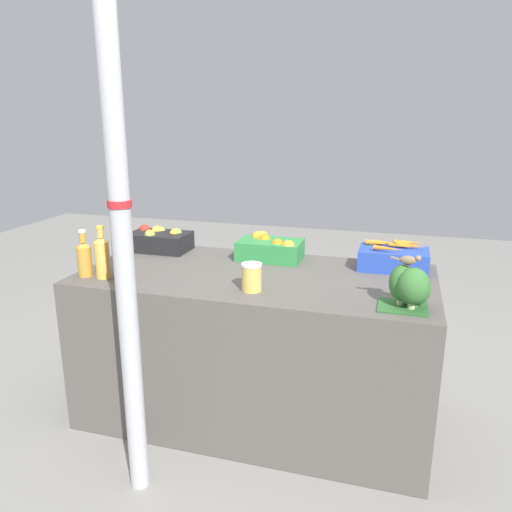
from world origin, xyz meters
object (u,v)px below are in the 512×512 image
at_px(broccoli_pile, 410,287).
at_px(carrot_crate, 393,258).
at_px(orange_crate, 270,248).
at_px(juice_bottle_amber, 84,258).
at_px(apple_crate, 160,240).
at_px(sparrow_bird, 409,260).
at_px(juice_bottle_golden, 102,256).
at_px(juice_bottle_ruby, 119,257).
at_px(support_pole, 120,212).
at_px(pickle_jar, 252,277).

bearing_deg(broccoli_pile, carrot_crate, 98.35).
bearing_deg(orange_crate, juice_bottle_amber, -145.55).
bearing_deg(apple_crate, sparrow_bird, -21.40).
bearing_deg(broccoli_pile, juice_bottle_golden, -179.86).
relative_size(broccoli_pile, juice_bottle_amber, 0.88).
xyz_separation_m(apple_crate, orange_crate, (0.73, -0.00, 0.00)).
bearing_deg(orange_crate, juice_bottle_ruby, -137.90).
bearing_deg(orange_crate, support_pole, -109.30).
bearing_deg(pickle_jar, orange_crate, 95.50).
relative_size(carrot_crate, sparrow_bird, 2.78).
bearing_deg(orange_crate, sparrow_bird, -36.94).
height_order(support_pole, apple_crate, support_pole).
relative_size(juice_bottle_ruby, pickle_jar, 1.99).
bearing_deg(broccoli_pile, apple_crate, 158.65).
relative_size(orange_crate, sparrow_bird, 2.78).
bearing_deg(juice_bottle_ruby, apple_crate, 96.59).
height_order(apple_crate, sparrow_bird, sparrow_bird).
relative_size(support_pole, juice_bottle_ruby, 9.49).
xyz_separation_m(broccoli_pile, juice_bottle_ruby, (-1.46, -0.00, 0.02)).
bearing_deg(carrot_crate, pickle_jar, -138.95).
xyz_separation_m(support_pole, juice_bottle_ruby, (-0.30, 0.44, -0.34)).
bearing_deg(pickle_jar, sparrow_bird, -1.48).
bearing_deg(support_pole, juice_bottle_golden, 132.41).
distance_m(apple_crate, juice_bottle_amber, 0.62).
height_order(carrot_crate, pickle_jar, carrot_crate).
bearing_deg(broccoli_pile, support_pole, -159.25).
bearing_deg(juice_bottle_amber, juice_bottle_golden, 0.00).
bearing_deg(juice_bottle_amber, orange_crate, 34.45).
bearing_deg(carrot_crate, apple_crate, 179.90).
relative_size(carrot_crate, juice_bottle_ruby, 1.36).
relative_size(orange_crate, juice_bottle_ruby, 1.36).
relative_size(support_pole, pickle_jar, 18.86).
height_order(apple_crate, carrot_crate, carrot_crate).
xyz_separation_m(juice_bottle_amber, pickle_jar, (0.93, 0.03, -0.03)).
bearing_deg(support_pole, carrot_crate, 43.96).
height_order(carrot_crate, broccoli_pile, broccoli_pile).
relative_size(carrot_crate, juice_bottle_amber, 1.49).
xyz_separation_m(broccoli_pile, sparrow_bird, (-0.02, 0.00, 0.12)).
relative_size(support_pole, sparrow_bird, 19.39).
distance_m(support_pole, juice_bottle_golden, 0.68).
bearing_deg(orange_crate, pickle_jar, -84.50).
height_order(carrot_crate, sparrow_bird, sparrow_bird).
bearing_deg(juice_bottle_amber, pickle_jar, 1.70).
distance_m(carrot_crate, broccoli_pile, 0.60).
bearing_deg(pickle_jar, broccoli_pile, -1.81).
height_order(orange_crate, juice_bottle_amber, juice_bottle_amber).
distance_m(juice_bottle_amber, pickle_jar, 0.93).
xyz_separation_m(pickle_jar, sparrow_bird, (0.73, -0.02, 0.15)).
relative_size(support_pole, orange_crate, 6.97).
relative_size(support_pole, carrot_crate, 6.97).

